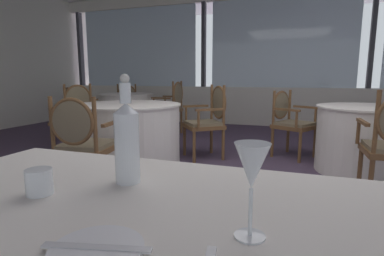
# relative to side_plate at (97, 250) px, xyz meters

# --- Properties ---
(ground_plane) EXTENTS (14.90, 14.90, 0.00)m
(ground_plane) POSITION_rel_side_plate_xyz_m (-0.06, 2.20, -0.76)
(ground_plane) COLOR #47384C
(window_wall_far) EXTENTS (10.84, 0.14, 2.98)m
(window_wall_far) POSITION_rel_side_plate_xyz_m (-0.06, 6.50, 0.43)
(window_wall_far) COLOR silver
(window_wall_far) RESTS_ON ground_plane
(side_plate) EXTENTS (0.17, 0.17, 0.01)m
(side_plate) POSITION_rel_side_plate_xyz_m (0.00, 0.00, 0.00)
(side_plate) COLOR white
(side_plate) RESTS_ON foreground_table
(butter_knife) EXTENTS (0.21, 0.07, 0.00)m
(butter_knife) POSITION_rel_side_plate_xyz_m (0.00, 0.00, 0.01)
(butter_knife) COLOR silver
(butter_knife) RESTS_ON foreground_table
(water_bottle) EXTENTS (0.07, 0.07, 0.33)m
(water_bottle) POSITION_rel_side_plate_xyz_m (-0.15, 0.36, 0.13)
(water_bottle) COLOR white
(water_bottle) RESTS_ON foreground_table
(wine_glass) EXTENTS (0.07, 0.07, 0.20)m
(wine_glass) POSITION_rel_side_plate_xyz_m (0.26, 0.15, 0.14)
(wine_glass) COLOR white
(wine_glass) RESTS_ON foreground_table
(water_tumbler) EXTENTS (0.07, 0.07, 0.07)m
(water_tumbler) POSITION_rel_side_plate_xyz_m (-0.33, 0.19, 0.03)
(water_tumbler) COLOR white
(water_tumbler) RESTS_ON foreground_table
(background_table_0) EXTENTS (1.12, 1.12, 0.75)m
(background_table_0) POSITION_rel_side_plate_xyz_m (1.10, 3.40, -0.38)
(background_table_0) COLOR white
(background_table_0) RESTS_ON ground_plane
(dining_chair_0_1) EXTENTS (0.62, 0.65, 0.90)m
(dining_chair_0_1) POSITION_rel_side_plate_xyz_m (0.24, 3.86, -0.23)
(dining_chair_0_1) COLOR brown
(dining_chair_0_1) RESTS_ON ground_plane
(background_table_2) EXTENTS (1.10, 1.10, 0.75)m
(background_table_2) POSITION_rel_side_plate_xyz_m (-2.85, 4.82, -0.38)
(background_table_2) COLOR white
(background_table_2) RESTS_ON ground_plane
(dining_chair_2_0) EXTENTS (0.65, 0.63, 0.91)m
(dining_chair_2_0) POSITION_rel_side_plate_xyz_m (-3.34, 5.67, -0.22)
(dining_chair_2_0) COLOR brown
(dining_chair_2_0) RESTS_ON ground_plane
(dining_chair_2_1) EXTENTS (0.65, 0.63, 0.91)m
(dining_chair_2_1) POSITION_rel_side_plate_xyz_m (-3.34, 3.99, -0.22)
(dining_chair_2_1) COLOR brown
(dining_chair_2_1) RESTS_ON ground_plane
(dining_chair_2_2) EXTENTS (0.47, 0.54, 1.00)m
(dining_chair_2_2) POSITION_rel_side_plate_xyz_m (-1.87, 4.82, -0.17)
(dining_chair_2_2) COLOR brown
(dining_chair_2_2) RESTS_ON ground_plane
(background_table_3) EXTENTS (1.27, 1.27, 0.75)m
(background_table_3) POSITION_rel_side_plate_xyz_m (-1.60, 2.80, -0.38)
(background_table_3) COLOR white
(background_table_3) RESTS_ON ground_plane
(dining_chair_3_0) EXTENTS (0.65, 0.66, 0.97)m
(dining_chair_3_0) POSITION_rel_side_plate_xyz_m (-0.76, 3.46, -0.20)
(dining_chair_3_0) COLOR brown
(dining_chair_3_0) RESTS_ON ground_plane
(dining_chair_3_1) EXTENTS (0.60, 0.64, 0.97)m
(dining_chair_3_1) POSITION_rel_side_plate_xyz_m (-2.59, 3.21, -0.19)
(dining_chair_3_1) COLOR brown
(dining_chair_3_1) RESTS_ON ground_plane
(dining_chair_3_2) EXTENTS (0.58, 0.52, 0.91)m
(dining_chair_3_2) POSITION_rel_side_plate_xyz_m (-1.45, 1.75, -0.22)
(dining_chair_3_2) COLOR brown
(dining_chair_3_2) RESTS_ON ground_plane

